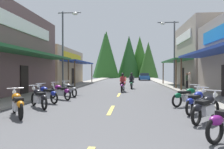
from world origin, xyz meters
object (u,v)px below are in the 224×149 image
motorcycle_parked_left_4 (69,89)px  pedestrian_by_shop (189,80)px  motorcycle_parked_right_1 (206,107)px  motorcycle_parked_right_3 (187,96)px  motorcycle_parked_left_0 (17,104)px  motorcycle_parked_left_3 (60,91)px  pedestrian_browsing (187,80)px  streetlamp_right (171,45)px  parked_car_curbside (144,77)px  motorcycle_parked_left_1 (39,97)px  motorcycle_parked_right_2 (197,101)px  motorcycle_parked_left_2 (46,94)px  rider_cruising_trailing (132,82)px  rider_cruising_lead (123,84)px  streetlamp_left (66,40)px

motorcycle_parked_left_4 → pedestrian_by_shop: (9.29, 5.48, 0.46)m
motorcycle_parked_right_1 → motorcycle_parked_right_3: size_ratio=0.94×
motorcycle_parked_left_0 → motorcycle_parked_left_3: 5.15m
motorcycle_parked_right_3 → pedestrian_browsing: bearing=40.9°
streetlamp_right → parked_car_curbside: 21.94m
streetlamp_right → motorcycle_parked_left_3: streetlamp_right is taller
streetlamp_right → motorcycle_parked_left_3: (-8.14, -8.89, -3.72)m
streetlamp_right → pedestrian_by_shop: (1.26, -1.79, -3.27)m
pedestrian_browsing → motorcycle_parked_left_3: bearing=-110.9°
streetlamp_right → motorcycle_parked_left_1: size_ratio=3.87×
motorcycle_parked_right_1 → motorcycle_parked_left_4: 9.69m
motorcycle_parked_left_1 → motorcycle_parked_left_0: bearing=139.7°
streetlamp_right → motorcycle_parked_right_2: (-1.27, -12.77, -3.72)m
motorcycle_parked_left_2 → pedestrian_browsing: bearing=-97.8°
pedestrian_browsing → rider_cruising_trailing: bearing=-155.6°
motorcycle_parked_left_0 → rider_cruising_trailing: 14.70m
motorcycle_parked_right_3 → motorcycle_parked_left_0: same height
motorcycle_parked_left_1 → pedestrian_browsing: pedestrian_browsing is taller
motorcycle_parked_right_1 → motorcycle_parked_left_2: (-7.00, 3.97, 0.00)m
motorcycle_parked_right_2 → pedestrian_browsing: (2.70, 12.56, 0.41)m
motorcycle_parked_right_2 → motorcycle_parked_left_2: (-7.15, 2.39, 0.00)m
motorcycle_parked_right_2 → pedestrian_by_shop: pedestrian_by_shop is taller
motorcycle_parked_left_4 → rider_cruising_lead: 5.11m
streetlamp_right → rider_cruising_trailing: streetlamp_right is taller
motorcycle_parked_left_1 → parked_car_curbside: 34.36m
motorcycle_parked_left_3 → rider_cruising_trailing: (4.31, 8.92, 0.17)m
motorcycle_parked_left_0 → streetlamp_right: bearing=-65.9°
motorcycle_parked_left_0 → motorcycle_parked_left_2: same height
motorcycle_parked_left_1 → rider_cruising_lead: 9.26m
motorcycle_parked_left_0 → motorcycle_parked_left_3: size_ratio=1.02×
streetlamp_left → motorcycle_parked_left_3: streetlamp_left is taller
motorcycle_parked_right_2 → motorcycle_parked_right_3: same height
streetlamp_right → parked_car_curbside: size_ratio=1.52×
streetlamp_right → motorcycle_parked_left_1: streetlamp_right is taller
motorcycle_parked_left_1 → motorcycle_parked_left_3: same height
streetlamp_left → motorcycle_parked_left_0: streetlamp_left is taller
streetlamp_left → motorcycle_parked_left_2: size_ratio=3.85×
streetlamp_right → motorcycle_parked_right_2: bearing=-95.7°
rider_cruising_lead → motorcycle_parked_left_2: bearing=154.9°
motorcycle_parked_left_3 → rider_cruising_trailing: rider_cruising_trailing is taller
motorcycle_parked_right_1 → rider_cruising_trailing: size_ratio=0.79×
pedestrian_browsing → streetlamp_left: bearing=-138.9°
motorcycle_parked_right_1 → motorcycle_parked_right_3: (0.25, 3.42, 0.00)m
motorcycle_parked_left_0 → motorcycle_parked_left_4: size_ratio=1.07×
motorcycle_parked_right_1 → motorcycle_parked_left_2: same height
streetlamp_left → motorcycle_parked_left_4: (1.51, -4.29, -3.91)m
motorcycle_parked_left_2 → motorcycle_parked_left_4: 3.13m
streetlamp_left → motorcycle_parked_left_1: size_ratio=4.07×
motorcycle_parked_right_3 → motorcycle_parked_left_2: size_ratio=1.01×
motorcycle_parked_right_2 → parked_car_curbside: parked_car_curbside is taller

